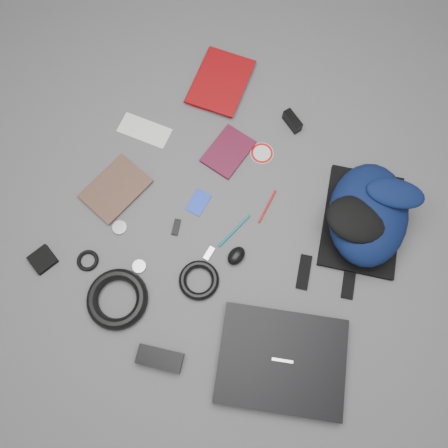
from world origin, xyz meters
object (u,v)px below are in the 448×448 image
Objects in this scene: mouse at (236,256)px; power_brick at (160,358)px; laptop at (282,360)px; compact_camera at (292,121)px; textbook_red at (197,74)px; pouch at (43,260)px; backpack at (368,214)px; dvd_case at (228,152)px; comic_book at (100,175)px.

mouse reaches higher than power_brick.
compact_camera is (-0.43, 0.76, 0.00)m from laptop.
mouse is (-0.31, 0.20, -0.00)m from laptop.
mouse is (0.54, -0.52, 0.00)m from textbook_red.
mouse is 0.93× the size of pouch.
dvd_case is (-0.55, -0.04, -0.08)m from backpack.
backpack is 1.03× the size of laptop.
laptop is 4.68× the size of compact_camera.
dvd_case is 0.40m from mouse.
compact_camera reaches higher than textbook_red.
compact_camera reaches higher than dvd_case.
power_brick reaches higher than comic_book.
pouch is (-0.86, -0.19, -0.01)m from laptop.
power_brick is (-0.31, -0.78, -0.07)m from backpack.
pouch is (-0.43, -0.94, -0.01)m from compact_camera.
comic_book is 0.48m from dvd_case.
power_brick is at bearing -74.43° from textbook_red.
mouse is 0.67m from pouch.
textbook_red is 3.49× the size of pouch.
backpack reaches higher than pouch.
mouse is at bearing -54.82° from compact_camera.
comic_book is 0.36m from pouch.
backpack is 1.13m from pouch.
compact_camera is at bearing 58.30° from comic_book.
laptop is 0.77m from dvd_case.
laptop reaches higher than comic_book.
comic_book is 1.22× the size of dvd_case.
pouch reaches higher than dvd_case.
textbook_red is at bearing 140.78° from mouse.
power_brick reaches higher than textbook_red.
mouse is at bearing 66.30° from power_brick.
backpack reaches higher than laptop.
backpack is at bearing 30.98° from comic_book.
pouch is at bearing 154.88° from power_brick.
compact_camera is at bearing 93.63° from laptop.
pouch is (-0.01, -0.91, -0.00)m from textbook_red.
comic_book is (-0.88, -0.39, -0.08)m from backpack.
backpack reaches higher than textbook_red.
backpack is 5.31× the size of pouch.
backpack reaches higher than mouse.
textbook_red is 0.75m from mouse.
backpack is 1.52× the size of textbook_red.
power_brick is at bearing -60.70° from compact_camera.
comic_book is (-0.90, 0.17, -0.01)m from laptop.
mouse is (-0.30, -0.36, -0.07)m from backpack.
dvd_case is (-0.56, 0.52, -0.01)m from laptop.
mouse is (0.25, -0.32, 0.01)m from dvd_case.
laptop is 0.87m from compact_camera.
compact_camera is at bearing 132.49° from backpack.
pouch is (-0.53, 0.03, -0.01)m from power_brick.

